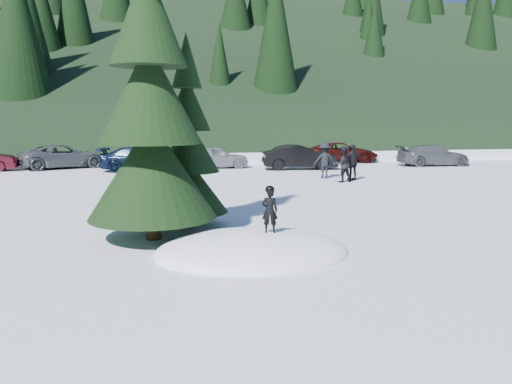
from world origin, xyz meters
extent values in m
plane|color=white|center=(0.00, 0.00, 0.00)|extent=(200.00, 200.00, 0.00)
ellipsoid|color=white|center=(0.00, 0.00, 0.00)|extent=(4.48, 3.52, 0.96)
cylinder|color=black|center=(-2.20, 1.80, 0.70)|extent=(0.38, 0.38, 1.40)
cone|color=black|center=(-2.20, 1.80, 1.79)|extent=(3.20, 3.20, 2.46)
cone|color=black|center=(-2.20, 1.80, 3.65)|extent=(2.54, 2.54, 2.46)
cone|color=black|center=(-2.20, 1.80, 5.51)|extent=(1.88, 1.88, 2.46)
cylinder|color=black|center=(-1.20, 3.20, 0.50)|extent=(0.26, 0.26, 1.00)
cone|color=black|center=(-1.20, 3.20, 1.16)|extent=(2.20, 2.20, 1.52)
cone|color=black|center=(-1.20, 3.20, 2.31)|extent=(1.75, 1.75, 1.52)
cone|color=black|center=(-1.20, 3.20, 3.46)|extent=(1.29, 1.29, 1.52)
cone|color=black|center=(-1.20, 3.20, 4.61)|extent=(0.84, 0.84, 1.52)
imported|color=black|center=(0.39, -0.08, 0.98)|extent=(0.41, 0.32, 1.00)
imported|color=black|center=(6.70, 11.65, 0.86)|extent=(0.89, 0.72, 1.71)
imported|color=black|center=(7.43, 12.19, 0.89)|extent=(1.10, 0.60, 1.78)
imported|color=black|center=(6.37, 13.33, 0.91)|extent=(1.25, 0.81, 1.83)
imported|color=#484B4F|center=(-7.59, 21.57, 0.72)|extent=(5.69, 4.29, 1.44)
imported|color=black|center=(-2.83, 18.62, 0.70)|extent=(5.10, 2.84, 1.40)
imported|color=gray|center=(1.50, 19.57, 0.69)|extent=(4.22, 2.05, 1.39)
imported|color=black|center=(6.40, 17.92, 0.74)|extent=(4.60, 2.01, 1.47)
imported|color=black|center=(10.75, 22.14, 0.68)|extent=(5.28, 3.31, 1.36)
imported|color=#4E5156|center=(15.55, 18.47, 0.67)|extent=(4.75, 2.19, 1.34)
camera|label=1|loc=(-2.12, -10.84, 3.04)|focal=35.00mm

